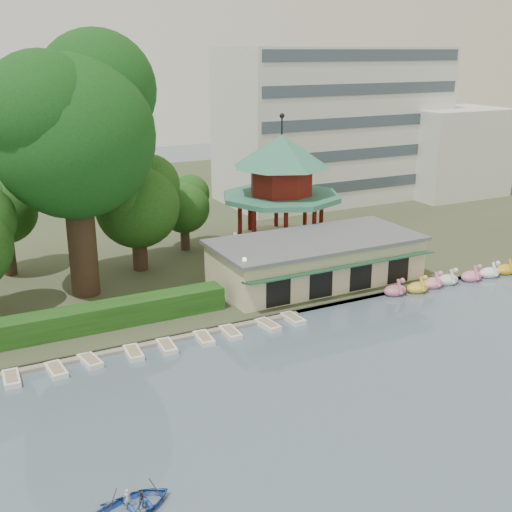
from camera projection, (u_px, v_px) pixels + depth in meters
ground_plane at (375, 441)px, 34.49m from camera, size 220.00×220.00×0.00m
shore at (115, 220)px, 78.51m from camera, size 220.00×70.00×0.40m
embankment at (237, 322)px, 49.11m from camera, size 220.00×0.60×0.30m
dock at (79, 356)px, 43.84m from camera, size 34.00×1.60×0.24m
boathouse at (316, 259)px, 56.72m from camera, size 18.60×9.39×3.90m
pavilion at (281, 181)px, 64.51m from camera, size 12.40×12.40×13.50m
office_building at (353, 129)px, 87.17m from camera, size 38.00×18.00×20.00m
hedge at (24, 330)px, 44.98m from camera, size 30.00×2.00×1.80m
lamp_post at (245, 274)px, 50.22m from camera, size 0.36×0.36×4.28m
big_tree at (73, 122)px, 50.08m from camera, size 14.24×13.26×21.42m
small_trees at (16, 222)px, 52.48m from camera, size 39.35×16.66×10.56m
swan_boats at (472, 276)px, 58.51m from camera, size 20.50×2.16×1.92m
moored_rowboats at (93, 361)px, 42.90m from camera, size 32.34×2.72×0.36m
rowboat_with_passengers at (135, 500)px, 29.19m from camera, size 5.47×4.30×2.01m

